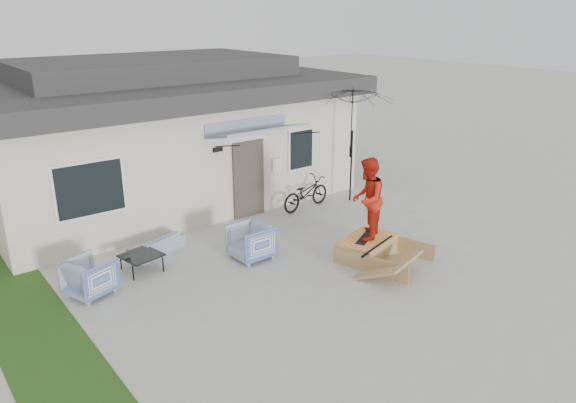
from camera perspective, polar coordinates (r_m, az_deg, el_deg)
ground at (r=11.32m, az=4.40°, el=-8.94°), size 90.00×90.00×0.00m
grass_strip at (r=10.89m, az=-24.90°, el=-12.08°), size 1.40×8.00×0.01m
house at (r=17.11m, az=-13.66°, el=7.29°), size 10.80×8.49×4.10m
loveseat at (r=13.10m, az=-13.52°, el=-4.08°), size 1.42×0.83×0.53m
armchair_left at (r=11.55m, az=-19.96°, el=-7.20°), size 0.99×1.03×0.84m
armchair_right at (r=12.41m, az=-3.89°, el=-4.03°), size 0.82×0.87×0.88m
coffee_table at (r=12.33m, az=-14.97°, el=-6.14°), size 0.89×0.89×0.37m
bicycle at (r=15.46m, az=1.86°, el=1.23°), size 1.78×0.81×1.10m
patio_umbrella at (r=15.91m, az=6.68°, el=6.11°), size 2.53×2.38×2.20m
skate_ramp at (r=12.64m, az=8.19°, el=-4.80°), size 1.80×2.11×0.45m
skateboard at (r=12.56m, az=8.06°, el=-3.69°), size 0.86×0.59×0.05m
skater at (r=12.22m, az=8.27°, el=0.43°), size 1.14×1.09×1.85m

